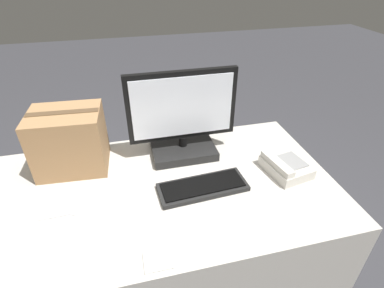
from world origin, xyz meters
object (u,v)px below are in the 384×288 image
keyboard (203,187)px  cardboard_box (70,140)px  sticky_note_pad (158,259)px  desk_phone (285,167)px  spoon (66,215)px  monitor (182,123)px

keyboard → cardboard_box: 0.68m
cardboard_box → sticky_note_pad: (0.32, -0.65, -0.15)m
desk_phone → cardboard_box: 1.05m
spoon → cardboard_box: bearing=85.2°
desk_phone → sticky_note_pad: desk_phone is taller
desk_phone → spoon: (-1.02, -0.05, -0.03)m
monitor → keyboard: (0.02, -0.31, -0.17)m
desk_phone → cardboard_box: size_ratio=0.71×
monitor → keyboard: size_ratio=1.32×
monitor → spoon: bearing=-149.9°
monitor → spoon: monitor is taller
monitor → spoon: (-0.57, -0.33, -0.18)m
monitor → keyboard: bearing=-85.7°
cardboard_box → sticky_note_pad: size_ratio=3.43×
monitor → cardboard_box: monitor is taller
keyboard → cardboard_box: cardboard_box is taller
monitor → cardboard_box: size_ratio=1.60×
keyboard → spoon: 0.59m
monitor → sticky_note_pad: bearing=-110.2°
keyboard → spoon: keyboard is taller
sticky_note_pad → cardboard_box: bearing=116.5°
keyboard → cardboard_box: bearing=146.8°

